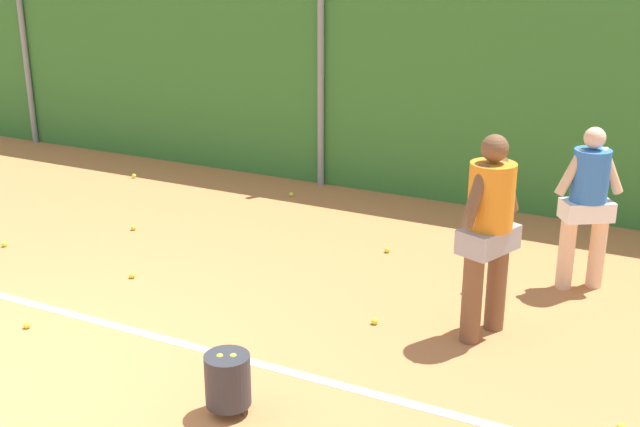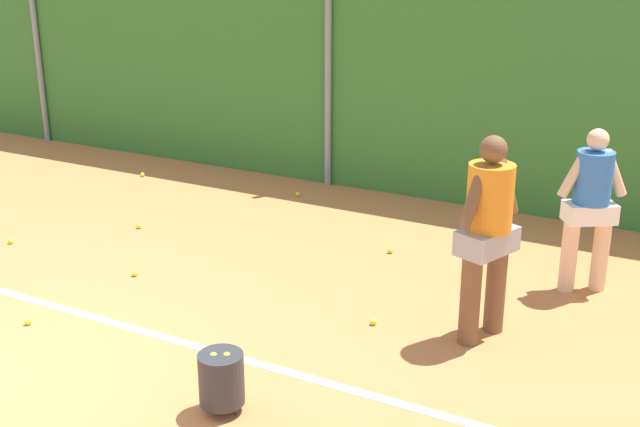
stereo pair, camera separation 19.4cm
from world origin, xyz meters
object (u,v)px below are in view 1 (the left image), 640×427
at_px(tennis_ball_7, 291,194).
at_px(tennis_ball_9, 132,275).
at_px(tennis_ball_3, 134,176).
at_px(tennis_ball_6, 375,321).
at_px(player_midcourt, 489,226).
at_px(tennis_ball_8, 464,291).
at_px(player_backcourt_far, 588,200).
at_px(tennis_ball_5, 621,427).
at_px(tennis_ball_1, 27,325).
at_px(ball_hopper, 228,379).
at_px(tennis_ball_10, 4,244).
at_px(tennis_ball_11, 387,250).
at_px(tennis_ball_0, 133,228).

relative_size(tennis_ball_7, tennis_ball_9, 1.00).
distance_m(tennis_ball_3, tennis_ball_6, 6.00).
bearing_deg(player_midcourt, tennis_ball_8, 47.76).
distance_m(player_midcourt, tennis_ball_6, 1.46).
height_order(player_midcourt, tennis_ball_9, player_midcourt).
distance_m(tennis_ball_3, tennis_ball_7, 2.63).
relative_size(player_backcourt_far, tennis_ball_5, 26.39).
bearing_deg(player_backcourt_far, tennis_ball_5, 73.47).
relative_size(tennis_ball_1, tennis_ball_5, 1.00).
xyz_separation_m(ball_hopper, tennis_ball_10, (-4.36, 1.78, -0.26)).
bearing_deg(tennis_ball_7, tennis_ball_3, -173.86).
xyz_separation_m(ball_hopper, tennis_ball_11, (-0.17, 3.69, -0.26)).
relative_size(tennis_ball_5, tennis_ball_7, 1.00).
height_order(tennis_ball_0, tennis_ball_10, same).
height_order(tennis_ball_0, tennis_ball_3, same).
bearing_deg(tennis_ball_10, player_midcourt, 3.95).
bearing_deg(tennis_ball_10, tennis_ball_5, -5.25).
distance_m(tennis_ball_3, tennis_ball_10, 3.05).
xyz_separation_m(tennis_ball_0, tennis_ball_11, (3.17, 0.75, 0.00)).
distance_m(ball_hopper, tennis_ball_11, 3.70).
height_order(ball_hopper, tennis_ball_5, ball_hopper).
bearing_deg(tennis_ball_5, tennis_ball_1, -171.53).
bearing_deg(tennis_ball_8, tennis_ball_6, -117.97).
bearing_deg(tennis_ball_10, tennis_ball_11, 24.51).
relative_size(player_backcourt_far, tennis_ball_7, 26.39).
distance_m(player_backcourt_far, tennis_ball_1, 5.73).
bearing_deg(tennis_ball_3, tennis_ball_0, -51.01).
bearing_deg(tennis_ball_3, tennis_ball_6, -28.61).
bearing_deg(tennis_ball_9, tennis_ball_0, 128.66).
bearing_deg(tennis_ball_6, player_backcourt_far, 48.32).
bearing_deg(tennis_ball_10, tennis_ball_3, 99.08).
relative_size(tennis_ball_5, tennis_ball_6, 1.00).
relative_size(player_midcourt, player_backcourt_far, 1.11).
relative_size(player_midcourt, tennis_ball_5, 29.20).
bearing_deg(tennis_ball_11, player_backcourt_far, 0.38).
distance_m(tennis_ball_6, tennis_ball_9, 2.81).
bearing_deg(tennis_ball_8, tennis_ball_11, 148.52).
height_order(tennis_ball_0, tennis_ball_6, same).
bearing_deg(tennis_ball_0, tennis_ball_6, -15.22).
bearing_deg(player_backcourt_far, tennis_ball_0, -25.04).
distance_m(tennis_ball_1, tennis_ball_3, 5.03).
distance_m(tennis_ball_1, tennis_ball_8, 4.39).
height_order(tennis_ball_5, tennis_ball_8, same).
bearing_deg(tennis_ball_7, player_midcourt, -38.54).
distance_m(tennis_ball_6, tennis_ball_10, 4.79).
height_order(tennis_ball_8, tennis_ball_10, same).
bearing_deg(tennis_ball_9, player_midcourt, 6.75).
height_order(tennis_ball_3, tennis_ball_9, same).
bearing_deg(tennis_ball_9, tennis_ball_11, 41.59).
height_order(tennis_ball_7, tennis_ball_11, same).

